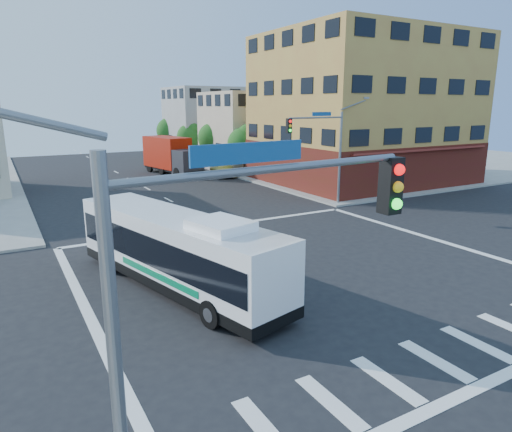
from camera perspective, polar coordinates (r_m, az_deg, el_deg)
ground at (r=21.22m, az=6.28°, el=-7.00°), size 120.00×120.00×0.00m
sidewalk_ne at (r=69.59m, az=12.86°, el=7.27°), size 50.00×50.00×0.15m
corner_building_ne at (r=46.90m, az=13.21°, el=11.42°), size 18.10×15.44×14.00m
building_east_near at (r=57.74m, az=0.22°, el=10.76°), size 12.06×10.06×9.00m
building_east_far at (r=70.18m, az=-5.61°, el=11.63°), size 12.06×10.06×10.00m
signal_mast_ne at (r=33.90m, az=8.47°, el=9.34°), size 7.91×1.13×8.07m
signal_mast_sw at (r=6.50m, az=-2.80°, el=-8.90°), size 7.91×1.01×8.07m
street_tree_a at (r=50.05m, az=-1.38°, el=9.25°), size 3.60×3.60×5.53m
street_tree_b at (r=57.19m, az=-5.25°, el=9.92°), size 3.80×3.80×5.79m
street_tree_c at (r=64.55m, az=-8.25°, el=10.01°), size 3.40×3.40×5.29m
street_tree_d at (r=72.02m, az=-10.65°, el=10.62°), size 4.00×4.00×6.03m
transit_bus at (r=19.06m, az=-9.95°, el=-4.15°), size 5.30×11.98×3.47m
box_truck at (r=51.57m, az=-10.45°, el=7.34°), size 4.21×9.27×4.03m
parked_car at (r=49.31m, az=-4.19°, el=5.93°), size 2.80×5.16×1.67m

